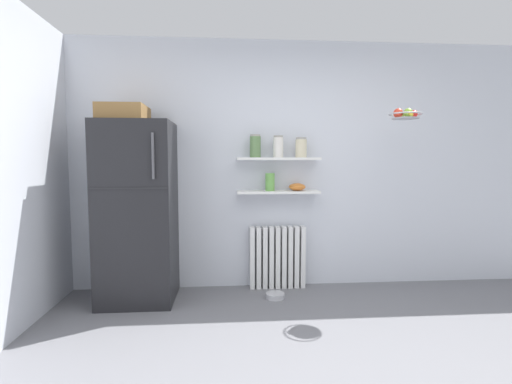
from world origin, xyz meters
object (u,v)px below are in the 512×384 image
storage_jar_0 (255,146)px  vase (270,182)px  refrigerator (137,209)px  radiator (277,257)px  storage_jar_2 (301,148)px  pet_food_bowl (275,296)px  shelf_bowl (297,187)px  hanging_fruit_basket (405,114)px  storage_jar_1 (278,147)px

storage_jar_0 → vase: bearing=-0.0°
refrigerator → radiator: bearing=10.1°
storage_jar_2 → vase: (-0.32, 0.00, -0.35)m
radiator → storage_jar_0: storage_jar_0 is taller
refrigerator → pet_food_bowl: refrigerator is taller
vase → shelf_bowl: vase is taller
refrigerator → vase: (1.30, 0.22, 0.24)m
radiator → storage_jar_0: (-0.24, -0.03, 1.17)m
hanging_fruit_basket → pet_food_bowl: bearing=174.3°
storage_jar_2 → pet_food_bowl: 1.52m
radiator → storage_jar_2: storage_jar_2 is taller
refrigerator → storage_jar_0: bearing=10.7°
refrigerator → storage_jar_1: (1.39, 0.22, 0.60)m
refrigerator → pet_food_bowl: size_ratio=10.08×
refrigerator → storage_jar_1: bearing=8.9°
storage_jar_0 → shelf_bowl: size_ratio=1.36×
pet_food_bowl → storage_jar_2: bearing=43.9°
storage_jar_1 → vase: bearing=180.0°
refrigerator → hanging_fruit_basket: bearing=-4.4°
storage_jar_1 → pet_food_bowl: 1.50m
refrigerator → storage_jar_2: refrigerator is taller
radiator → storage_jar_2: bearing=-7.2°
storage_jar_1 → vase: 0.37m
storage_jar_0 → pet_food_bowl: bearing=-59.4°
refrigerator → hanging_fruit_basket: 2.69m
vase → pet_food_bowl: size_ratio=0.99×
vase → pet_food_bowl: bearing=-86.1°
shelf_bowl → hanging_fruit_basket: 1.25m
storage_jar_0 → shelf_bowl: 0.61m
storage_jar_1 → storage_jar_2: (0.24, 0.00, -0.01)m
storage_jar_2 → vase: size_ratio=1.13×
storage_jar_2 → vase: 0.48m
refrigerator → vase: 1.34m
storage_jar_0 → vase: storage_jar_0 is taller
storage_jar_0 → storage_jar_2: (0.48, -0.00, -0.01)m
storage_jar_0 → storage_jar_1: (0.24, -0.00, -0.00)m
shelf_bowl → pet_food_bowl: shelf_bowl is taller
storage_jar_2 → hanging_fruit_basket: 1.04m
vase → hanging_fruit_basket: 1.45m
radiator → pet_food_bowl: radiator is taller
radiator → shelf_bowl: 0.78m
shelf_bowl → hanging_fruit_basket: hanging_fruit_basket is taller
radiator → shelf_bowl: size_ratio=3.79×
refrigerator → radiator: refrigerator is taller
storage_jar_0 → storage_jar_2: size_ratio=1.14×
storage_jar_2 → pet_food_bowl: size_ratio=1.12×
vase → radiator: bearing=19.5°
storage_jar_0 → hanging_fruit_basket: hanging_fruit_basket is taller
storage_jar_0 → pet_food_bowl: size_ratio=1.27×
storage_jar_2 → pet_food_bowl: bearing=-136.1°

